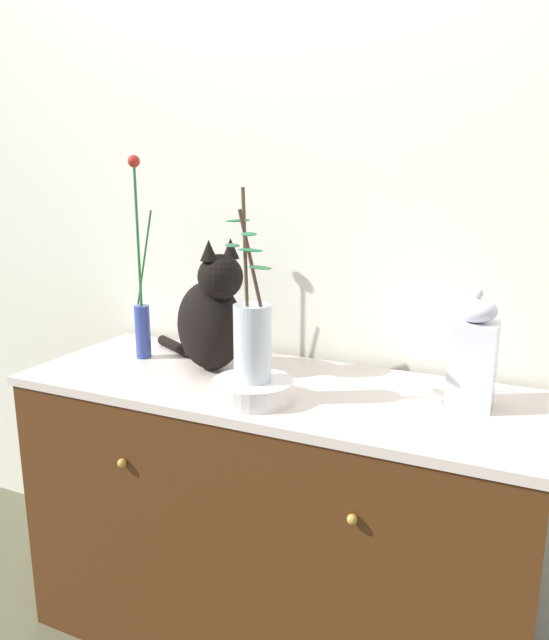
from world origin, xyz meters
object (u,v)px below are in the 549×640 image
Objects in this scene: cat_sitting at (211,317)px; vase_slim_green at (142,308)px; sideboard at (274,517)px; vase_glass_clear at (254,337)px; bowl_porcelain at (254,390)px; jar_lidded_porcelain at (473,354)px.

vase_slim_green is (-0.25, 0.01, 0.00)m from cat_sitting.
sideboard is 3.00× the size of vase_glass_clear.
bowl_porcelain is at bearing -88.38° from sideboard.
vase_slim_green reaches higher than jar_lidded_porcelain.
bowl_porcelain is (0.00, -0.13, 0.43)m from sideboard.
jar_lidded_porcelain reaches higher than sideboard.
cat_sitting is 0.73m from jar_lidded_porcelain.
cat_sitting is at bearing 169.13° from sideboard.
vase_glass_clear is at bearing -37.52° from cat_sitting.
sideboard is 6.90× the size of bowl_porcelain.
vase_glass_clear is (0.00, -0.13, 0.57)m from sideboard.
vase_slim_green reaches higher than bowl_porcelain.
sideboard is at bearing 91.59° from vase_glass_clear.
vase_slim_green reaches higher than cat_sitting.
cat_sitting is 0.71× the size of vase_slim_green.
sideboard is at bearing -172.75° from jar_lidded_porcelain.
jar_lidded_porcelain is (0.50, 0.19, -0.03)m from vase_glass_clear.
cat_sitting is at bearing -2.58° from vase_slim_green.
sideboard is at bearing -10.87° from cat_sitting.
jar_lidded_porcelain is (0.50, 0.06, 0.54)m from sideboard.
vase_glass_clear is (0.23, -0.17, 0.01)m from cat_sitting.
cat_sitting is (-0.22, 0.04, 0.56)m from sideboard.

